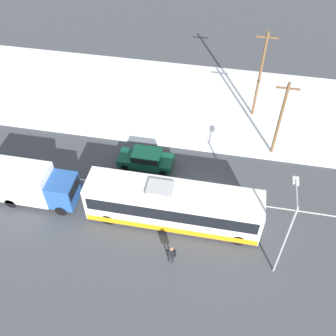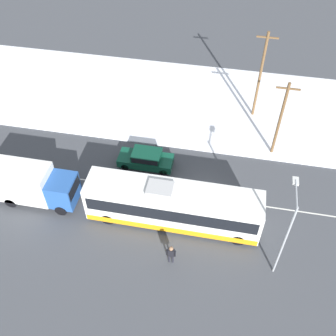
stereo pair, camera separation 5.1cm
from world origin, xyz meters
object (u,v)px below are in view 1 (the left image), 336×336
box_truck (33,184)px  utility_pole_roadside (280,119)px  city_bus (173,206)px  utility_pole_snowlot (260,75)px  streetlamp (288,226)px  pedestrian_at_stop (171,253)px  sedan_car (146,158)px

box_truck → utility_pole_roadside: bearing=26.0°
city_bus → utility_pole_snowlot: bearing=68.8°
city_bus → streetlamp: streetlamp is taller
utility_pole_snowlot → streetlamp: bearing=-82.6°
utility_pole_snowlot → utility_pole_roadside: bearing=-69.4°
city_bus → box_truck: (-10.65, -0.00, 0.06)m
pedestrian_at_stop → utility_pole_roadside: 14.06m
streetlamp → utility_pole_snowlot: utility_pole_snowlot is taller
streetlamp → box_truck: bearing=172.6°
pedestrian_at_stop → sedan_car: bearing=113.3°
pedestrian_at_stop → city_bus: bearing=98.3°
city_bus → utility_pole_roadside: (7.11, 8.67, 2.03)m
box_truck → utility_pole_roadside: size_ratio=0.88×
pedestrian_at_stop → streetlamp: (6.84, 1.12, 3.31)m
sedan_car → pedestrian_at_stop: pedestrian_at_stop is taller
city_bus → box_truck: city_bus is taller
pedestrian_at_stop → streetlamp: streetlamp is taller
streetlamp → city_bus: bearing=162.4°
utility_pole_snowlot → city_bus: bearing=-111.2°
box_truck → sedan_car: (7.45, 5.15, -0.97)m
sedan_car → utility_pole_snowlot: 12.49m
pedestrian_at_stop → utility_pole_snowlot: bearing=74.4°
box_truck → sedan_car: size_ratio=1.39×
sedan_car → utility_pole_snowlot: (8.46, 8.44, 3.62)m
utility_pole_roadside → streetlamp: bearing=-88.8°
pedestrian_at_stop → streetlamp: size_ratio=0.26×
city_bus → pedestrian_at_stop: 3.54m
streetlamp → utility_pole_snowlot: 16.04m
pedestrian_at_stop → streetlamp: bearing=9.3°
box_truck → sedan_car: 9.11m
streetlamp → sedan_car: bearing=144.7°
box_truck → utility_pole_snowlot: 21.09m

